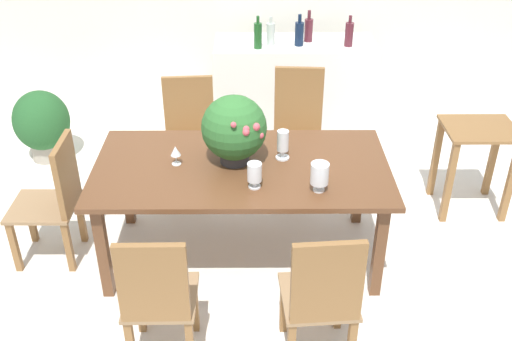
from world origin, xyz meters
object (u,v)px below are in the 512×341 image
(chair_far_left, at_px, (190,129))
(crystal_vase_right, at_px, (255,173))
(crystal_vase_center_near, at_px, (283,143))
(wine_bottle_tall, at_px, (299,33))
(flower_centerpiece, at_px, (234,129))
(chair_near_left, at_px, (158,297))
(wine_bottle_amber, at_px, (309,29))
(side_table, at_px, (476,150))
(wine_glass, at_px, (176,152))
(chair_far_right, at_px, (298,124))
(dining_table, at_px, (242,175))
(potted_plant_floor, at_px, (42,123))
(wine_bottle_dark, at_px, (258,35))
(kitchen_counter, at_px, (293,90))
(chair_head_end, at_px, (56,196))
(wine_bottle_green, at_px, (349,34))
(chair_near_right, at_px, (322,296))
(crystal_vase_left, at_px, (320,174))

(chair_far_left, bearing_deg, crystal_vase_right, -71.43)
(crystal_vase_center_near, relative_size, wine_bottle_tall, 0.72)
(flower_centerpiece, bearing_deg, chair_far_left, 112.87)
(chair_near_left, xyz_separation_m, chair_far_left, (-0.01, 2.06, 0.00))
(flower_centerpiece, xyz_separation_m, wine_bottle_amber, (0.65, 1.95, 0.06))
(side_table, bearing_deg, crystal_vase_right, -153.01)
(wine_glass, bearing_deg, chair_near_left, -90.46)
(side_table, bearing_deg, chair_far_right, 163.24)
(chair_far_left, bearing_deg, wine_bottle_amber, 37.92)
(dining_table, distance_m, chair_near_left, 1.13)
(dining_table, bearing_deg, wine_bottle_amber, 73.13)
(wine_bottle_tall, bearing_deg, dining_table, -105.18)
(wine_glass, relative_size, side_table, 0.19)
(side_table, height_order, potted_plant_floor, side_table)
(dining_table, xyz_separation_m, wine_bottle_dark, (0.13, 1.81, 0.40))
(dining_table, xyz_separation_m, chair_near_left, (-0.45, -1.02, -0.17))
(chair_far_left, bearing_deg, side_table, -14.40)
(flower_centerpiece, bearing_deg, kitchen_counter, 74.58)
(wine_bottle_tall, relative_size, wine_bottle_dark, 0.97)
(chair_near_left, xyz_separation_m, chair_head_end, (-0.86, 1.02, -0.00))
(crystal_vase_right, relative_size, wine_bottle_green, 0.61)
(chair_far_right, relative_size, wine_bottle_dark, 3.45)
(flower_centerpiece, distance_m, wine_bottle_green, 2.08)
(chair_head_end, distance_m, wine_glass, 0.93)
(chair_far_right, bearing_deg, potted_plant_floor, 173.36)
(crystal_vase_right, distance_m, side_table, 2.01)
(chair_head_end, xyz_separation_m, wine_bottle_dark, (1.44, 1.81, 0.57))
(chair_near_left, xyz_separation_m, wine_bottle_dark, (0.58, 2.83, 0.57))
(dining_table, relative_size, potted_plant_floor, 2.99)
(chair_far_left, height_order, wine_bottle_amber, wine_bottle_amber)
(crystal_vase_right, bearing_deg, dining_table, 107.76)
(chair_head_end, bearing_deg, chair_near_right, 60.35)
(wine_bottle_tall, xyz_separation_m, side_table, (1.34, -1.27, -0.55))
(crystal_vase_right, bearing_deg, potted_plant_floor, 138.50)
(wine_glass, height_order, wine_bottle_tall, wine_bottle_tall)
(flower_centerpiece, height_order, wine_bottle_amber, wine_bottle_amber)
(crystal_vase_center_near, distance_m, wine_bottle_green, 1.91)
(chair_head_end, bearing_deg, flower_centerpiece, 92.72)
(dining_table, relative_size, wine_bottle_green, 7.04)
(crystal_vase_center_near, relative_size, side_table, 0.29)
(chair_near_left, xyz_separation_m, wine_bottle_green, (1.43, 2.89, 0.56))
(chair_far_right, xyz_separation_m, crystal_vase_left, (0.04, -1.36, 0.33))
(crystal_vase_left, xyz_separation_m, wine_glass, (-0.94, 0.34, -0.02))
(chair_far_left, relative_size, wine_bottle_tall, 3.26)
(chair_near_left, xyz_separation_m, wine_bottle_amber, (1.06, 3.03, 0.56))
(chair_far_right, distance_m, wine_bottle_dark, 0.99)
(flower_centerpiece, distance_m, wine_bottle_dark, 1.77)
(chair_near_right, bearing_deg, crystal_vase_center_near, -85.43)
(wine_bottle_amber, bearing_deg, chair_far_left, -137.89)
(crystal_vase_left, bearing_deg, chair_near_right, -92.79)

